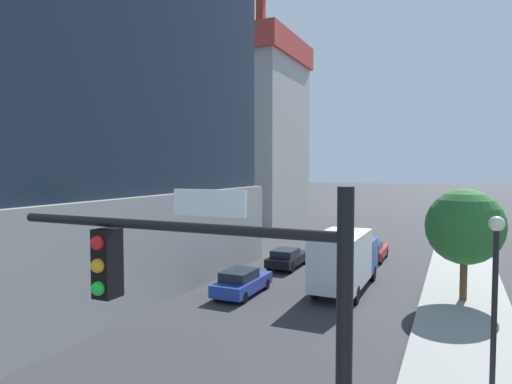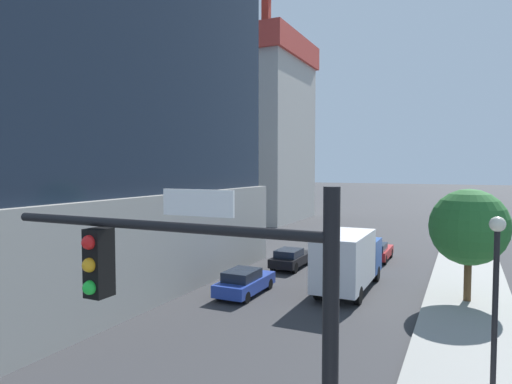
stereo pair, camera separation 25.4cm
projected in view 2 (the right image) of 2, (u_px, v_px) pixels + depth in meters
name	position (u px, v px, depth m)	size (l,w,h in m)	color
sidewalk	(469.00, 317.00, 20.44)	(4.20, 120.00, 0.15)	gray
construction_building	(251.00, 121.00, 59.78)	(15.32, 14.81, 30.95)	#B2AFA8
traffic_light_pole	(214.00, 340.00, 5.95)	(5.37, 0.48, 6.57)	black
street_lamp	(496.00, 280.00, 12.67)	(0.44, 0.44, 5.41)	black
street_tree	(469.00, 227.00, 22.49)	(3.87, 3.87, 5.73)	brown
car_blue	(244.00, 282.00, 24.24)	(1.79, 4.31, 1.42)	#233D9E
car_black	(291.00, 258.00, 30.73)	(1.77, 4.36, 1.36)	black
car_red	(377.00, 251.00, 33.11)	(1.76, 4.07, 1.42)	red
box_truck	(348.00, 259.00, 24.83)	(2.41, 7.41, 3.38)	#1E4799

